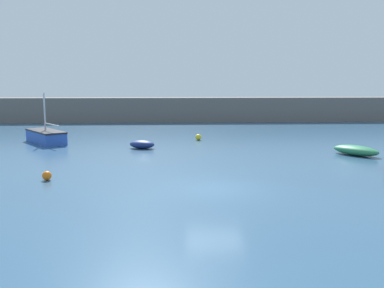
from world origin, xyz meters
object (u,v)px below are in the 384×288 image
at_px(rowboat_white_midwater, 356,150).
at_px(dinghy_near_pier, 142,144).
at_px(mooring_buoy_yellow, 198,137).
at_px(mooring_buoy_orange, 47,176).
at_px(sailboat_twin_hulled, 46,136).

bearing_deg(rowboat_white_midwater, dinghy_near_pier, 40.41).
height_order(rowboat_white_midwater, dinghy_near_pier, rowboat_white_midwater).
bearing_deg(mooring_buoy_yellow, dinghy_near_pier, -135.11).
height_order(dinghy_near_pier, mooring_buoy_orange, dinghy_near_pier).
distance_m(dinghy_near_pier, mooring_buoy_yellow, 6.05).
relative_size(rowboat_white_midwater, mooring_buoy_yellow, 6.73).
relative_size(rowboat_white_midwater, mooring_buoy_orange, 7.37).
bearing_deg(rowboat_white_midwater, mooring_buoy_yellow, 15.68).
distance_m(sailboat_twin_hulled, mooring_buoy_yellow, 11.96).
height_order(rowboat_white_midwater, mooring_buoy_orange, rowboat_white_midwater).
xyz_separation_m(rowboat_white_midwater, dinghy_near_pier, (-13.93, 3.57, -0.02)).
distance_m(rowboat_white_midwater, sailboat_twin_hulled, 22.59).
bearing_deg(sailboat_twin_hulled, mooring_buoy_orange, 161.10).
relative_size(mooring_buoy_yellow, mooring_buoy_orange, 1.10).
bearing_deg(sailboat_twin_hulled, dinghy_near_pier, -147.52).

